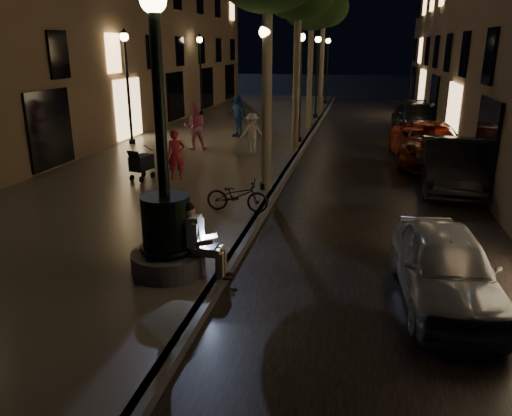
% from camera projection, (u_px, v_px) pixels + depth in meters
% --- Properties ---
extents(ground, '(120.00, 120.00, 0.00)m').
position_uv_depth(ground, '(302.00, 151.00, 21.48)').
color(ground, black).
rests_on(ground, ground).
extents(cobble_lane, '(6.00, 45.00, 0.02)m').
position_uv_depth(cobble_lane, '(374.00, 153.00, 20.89)').
color(cobble_lane, black).
rests_on(cobble_lane, ground).
extents(promenade, '(8.00, 45.00, 0.20)m').
position_uv_depth(promenade, '(213.00, 145.00, 22.23)').
color(promenade, slate).
rests_on(promenade, ground).
extents(curb_strip, '(0.25, 45.00, 0.20)m').
position_uv_depth(curb_strip, '(302.00, 148.00, 21.45)').
color(curb_strip, '#59595B').
rests_on(curb_strip, ground).
extents(fountain_lamppost, '(1.40, 1.40, 5.21)m').
position_uv_depth(fountain_lamppost, '(166.00, 221.00, 9.20)').
color(fountain_lamppost, '#59595B').
rests_on(fountain_lamppost, promenade).
extents(seated_man_laptop, '(1.03, 0.35, 1.40)m').
position_uv_depth(seated_man_laptop, '(198.00, 238.00, 9.17)').
color(seated_man_laptop, tan).
rests_on(seated_man_laptop, promenade).
extents(tree_third, '(3.00, 3.00, 7.20)m').
position_uv_depth(tree_third, '(312.00, 6.00, 24.29)').
color(tree_third, '#6B604C').
rests_on(tree_third, promenade).
extents(tree_far, '(3.00, 3.00, 7.50)m').
position_uv_depth(tree_far, '(324.00, 8.00, 29.76)').
color(tree_far, '#6B604C').
rests_on(tree_far, promenade).
extents(lamp_curb_a, '(0.36, 0.36, 4.81)m').
position_uv_depth(lamp_curb_a, '(265.00, 85.00, 14.02)').
color(lamp_curb_a, black).
rests_on(lamp_curb_a, promenade).
extents(lamp_curb_b, '(0.36, 0.36, 4.81)m').
position_uv_depth(lamp_curb_b, '(300.00, 72.00, 21.46)').
color(lamp_curb_b, black).
rests_on(lamp_curb_b, promenade).
extents(lamp_curb_c, '(0.36, 0.36, 4.81)m').
position_uv_depth(lamp_curb_c, '(317.00, 65.00, 28.91)').
color(lamp_curb_c, black).
rests_on(lamp_curb_c, promenade).
extents(lamp_curb_d, '(0.36, 0.36, 4.81)m').
position_uv_depth(lamp_curb_d, '(327.00, 61.00, 36.35)').
color(lamp_curb_d, black).
rests_on(lamp_curb_d, promenade).
extents(lamp_left_b, '(0.36, 0.36, 4.81)m').
position_uv_depth(lamp_left_b, '(127.00, 72.00, 20.99)').
color(lamp_left_b, black).
rests_on(lamp_left_b, promenade).
extents(lamp_left_c, '(0.36, 0.36, 4.81)m').
position_uv_depth(lamp_left_c, '(200.00, 64.00, 30.30)').
color(lamp_left_c, black).
rests_on(lamp_left_c, promenade).
extents(stroller, '(0.61, 1.09, 1.10)m').
position_uv_depth(stroller, '(141.00, 163.00, 15.85)').
color(stroller, black).
rests_on(stroller, promenade).
extents(car_front, '(1.84, 3.93, 1.30)m').
position_uv_depth(car_front, '(445.00, 266.00, 8.66)').
color(car_front, '#999AA0').
rests_on(car_front, ground).
extents(car_second, '(1.85, 4.74, 1.54)m').
position_uv_depth(car_second, '(450.00, 165.00, 15.53)').
color(car_second, black).
rests_on(car_second, ground).
extents(car_third, '(2.77, 5.64, 1.54)m').
position_uv_depth(car_third, '(429.00, 144.00, 18.89)').
color(car_third, maroon).
rests_on(car_third, ground).
extents(car_rear, '(2.45, 5.19, 1.46)m').
position_uv_depth(car_rear, '(416.00, 118.00, 25.97)').
color(car_rear, '#323338').
rests_on(car_rear, ground).
extents(pedestrian_red, '(0.68, 0.58, 1.57)m').
position_uv_depth(pedestrian_red, '(176.00, 155.00, 15.87)').
color(pedestrian_red, red).
rests_on(pedestrian_red, promenade).
extents(pedestrian_pink, '(1.10, 0.98, 1.89)m').
position_uv_depth(pedestrian_pink, '(195.00, 126.00, 20.45)').
color(pedestrian_pink, pink).
rests_on(pedestrian_pink, promenade).
extents(pedestrian_white, '(1.16, 0.94, 1.57)m').
position_uv_depth(pedestrian_white, '(252.00, 133.00, 19.96)').
color(pedestrian_white, silver).
rests_on(pedestrian_white, promenade).
extents(pedestrian_blue, '(1.20, 1.09, 1.96)m').
position_uv_depth(pedestrian_blue, '(238.00, 116.00, 23.28)').
color(pedestrian_blue, '#284D96').
rests_on(pedestrian_blue, promenade).
extents(bicycle, '(1.62, 0.58, 0.85)m').
position_uv_depth(bicycle, '(237.00, 195.00, 12.84)').
color(bicycle, black).
rests_on(bicycle, promenade).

